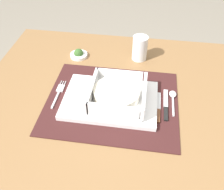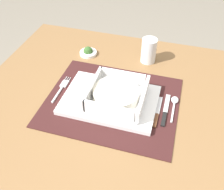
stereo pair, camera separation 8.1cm
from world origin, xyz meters
name	(u,v)px [view 1 (the left image)]	position (x,y,z in m)	size (l,w,h in m)	color
dining_table	(117,118)	(0.00, 0.00, 0.65)	(0.97, 0.79, 0.76)	brown
placemat	(112,101)	(-0.02, -0.03, 0.76)	(0.43, 0.35, 0.00)	#381919
serving_plate	(110,100)	(-0.02, -0.03, 0.77)	(0.30, 0.21, 0.02)	white
porridge_bowl	(118,94)	(0.00, -0.03, 0.80)	(0.17, 0.17, 0.05)	white
fork	(59,92)	(-0.20, -0.01, 0.76)	(0.02, 0.14, 0.00)	silver
spoon	(173,97)	(0.18, 0.02, 0.76)	(0.02, 0.11, 0.01)	silver
butter_knife	(166,106)	(0.16, -0.03, 0.76)	(0.01, 0.14, 0.01)	black
bread_knife	(158,109)	(0.13, -0.04, 0.76)	(0.01, 0.13, 0.01)	#59331E
drinking_glass	(140,49)	(0.05, 0.23, 0.80)	(0.06, 0.06, 0.10)	white
condiment_saucer	(79,54)	(-0.18, 0.21, 0.77)	(0.07, 0.07, 0.04)	white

